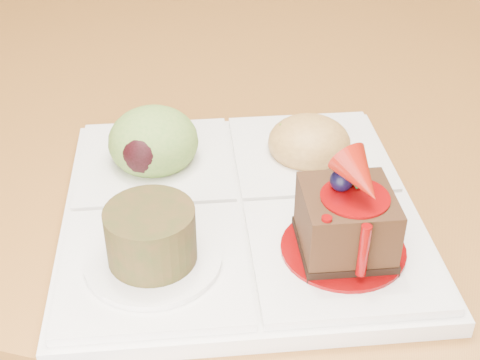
# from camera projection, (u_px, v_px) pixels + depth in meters

# --- Properties ---
(ground) EXTENTS (6.00, 6.00, 0.00)m
(ground) POSITION_uv_depth(u_px,v_px,m) (359.00, 290.00, 1.48)
(ground) COLOR #553418
(sampler_plate) EXTENTS (0.31, 0.31, 0.10)m
(sampler_plate) POSITION_uv_depth(u_px,v_px,m) (237.00, 196.00, 0.47)
(sampler_plate) COLOR silver
(sampler_plate) RESTS_ON dining_table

